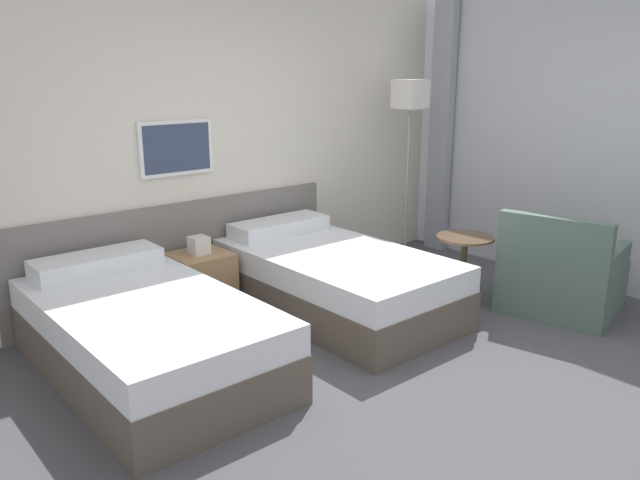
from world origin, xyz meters
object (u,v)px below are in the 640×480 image
object	(u,v)px
nightstand	(201,281)
side_table	(464,257)
floor_lamp	(410,107)
armchair	(561,279)
bed_near_window	(335,280)
bed_near_door	(146,334)

from	to	relation	value
nightstand	side_table	bearing A→B (deg)	-37.07
floor_lamp	armchair	size ratio (longest dim) A/B	1.83
bed_near_window	side_table	world-z (taller)	bed_near_window
bed_near_door	bed_near_window	size ratio (longest dim) A/B	1.00
nightstand	floor_lamp	bearing A→B (deg)	-4.80
nightstand	side_table	size ratio (longest dim) A/B	1.06
floor_lamp	armchair	distance (m)	2.15
bed_near_window	nightstand	world-z (taller)	bed_near_window
bed_near_door	nightstand	bearing A→B (deg)	41.11
nightstand	bed_near_window	bearing A→B (deg)	-41.11
floor_lamp	bed_near_door	bearing A→B (deg)	-170.29
armchair	nightstand	bearing A→B (deg)	36.83
floor_lamp	side_table	world-z (taller)	floor_lamp
nightstand	side_table	world-z (taller)	nightstand
nightstand	armchair	size ratio (longest dim) A/B	0.63
nightstand	armchair	xyz separation A→B (m)	(2.21, -1.91, 0.02)
bed_near_door	armchair	distance (m)	3.26
side_table	nightstand	bearing A→B (deg)	142.93
bed_near_door	floor_lamp	xyz separation A→B (m)	(3.07, 0.53, 1.30)
nightstand	armchair	distance (m)	2.92
floor_lamp	armchair	world-z (taller)	floor_lamp
bed_near_door	floor_lamp	bearing A→B (deg)	9.71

